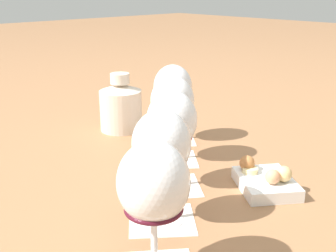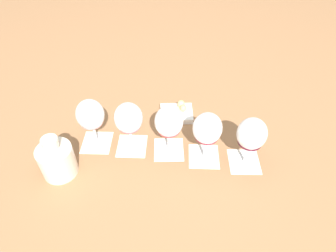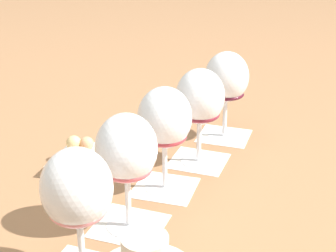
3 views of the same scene
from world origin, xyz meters
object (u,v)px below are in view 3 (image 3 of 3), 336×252
(wine_glass_3, at_px, (200,100))
(snack_dish, at_px, (83,158))
(wine_glass_0, at_px, (77,193))
(wine_glass_1, at_px, (126,153))
(wine_glass_2, at_px, (165,122))
(wine_glass_4, at_px, (227,80))

(wine_glass_3, height_order, snack_dish, wine_glass_3)
(wine_glass_0, height_order, wine_glass_1, same)
(wine_glass_0, height_order, wine_glass_2, same)
(wine_glass_1, relative_size, wine_glass_2, 1.00)
(snack_dish, bearing_deg, wine_glass_0, -100.47)
(wine_glass_3, height_order, wine_glass_4, same)
(wine_glass_3, bearing_deg, wine_glass_2, -141.33)
(wine_glass_2, distance_m, snack_dish, 0.22)
(wine_glass_2, distance_m, wine_glass_4, 0.27)
(wine_glass_1, relative_size, wine_glass_3, 1.00)
(wine_glass_3, distance_m, snack_dish, 0.27)
(wine_glass_1, distance_m, snack_dish, 0.27)
(wine_glass_4, distance_m, snack_dish, 0.36)
(wine_glass_0, xyz_separation_m, snack_dish, (0.06, 0.33, -0.12))
(wine_glass_4, bearing_deg, wine_glass_2, -138.90)
(wine_glass_1, height_order, wine_glass_2, same)
(wine_glass_4, relative_size, snack_dish, 1.19)
(wine_glass_0, xyz_separation_m, wine_glass_4, (0.40, 0.38, 0.00))
(wine_glass_0, relative_size, wine_glass_3, 1.00)
(wine_glass_1, height_order, snack_dish, wine_glass_1)
(wine_glass_2, distance_m, wine_glass_3, 0.13)
(wine_glass_0, bearing_deg, wine_glass_4, 43.43)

